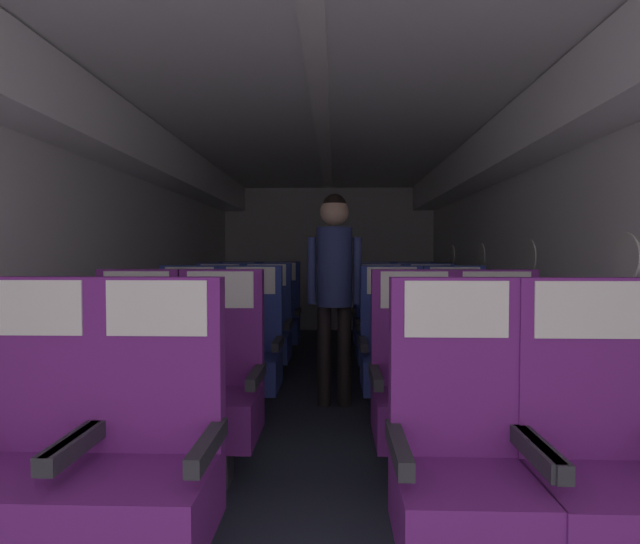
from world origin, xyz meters
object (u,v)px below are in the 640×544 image
at_px(seat_b_right_window, 416,391).
at_px(seat_e_right_aisle, 415,320).
at_px(seat_a_left_window, 20,463).
at_px(seat_b_left_aisle, 217,390).
at_px(seat_c_right_aisle, 457,355).
at_px(seat_c_right_window, 393,355).
at_px(seat_b_right_aisle, 501,392).
at_px(seat_d_right_window, 382,333).
at_px(seat_d_left_window, 218,333).
at_px(seat_a_right_window, 461,468).
at_px(seat_e_left_window, 238,319).
at_px(seat_e_left_aisle, 279,319).
at_px(flight_attendant, 334,275).
at_px(seat_a_left_aisle, 149,464).
at_px(seat_a_right_aisle, 598,471).
at_px(seat_d_right_aisle, 432,333).
at_px(seat_b_left_window, 131,389).
at_px(seat_c_left_window, 187,354).
at_px(seat_d_left_aisle, 265,333).
at_px(seat_e_right_window, 374,319).
at_px(seat_c_left_aisle, 249,354).

relative_size(seat_b_right_window, seat_e_right_aisle, 1.00).
bearing_deg(seat_a_left_window, seat_b_left_aisle, 63.88).
height_order(seat_c_right_aisle, seat_c_right_window, same).
height_order(seat_b_right_aisle, seat_b_right_window, same).
bearing_deg(seat_d_right_window, seat_d_left_window, -179.85).
distance_m(seat_a_right_window, seat_e_left_window, 4.17).
xyz_separation_m(seat_b_left_aisle, seat_c_right_aisle, (1.50, 1.00, 0.00)).
bearing_deg(seat_b_right_aisle, seat_e_left_aisle, 116.96).
bearing_deg(flight_attendant, seat_a_left_aisle, 65.57).
height_order(seat_a_right_aisle, seat_c_right_aisle, same).
bearing_deg(seat_e_left_aisle, seat_c_right_window, -62.11).
bearing_deg(seat_e_left_aisle, seat_b_right_window, -70.27).
bearing_deg(seat_e_left_aisle, seat_b_right_aisle, -63.04).
bearing_deg(seat_d_left_window, seat_b_left_aisle, -77.05).
bearing_deg(seat_a_right_window, seat_d_right_aisle, 81.13).
bearing_deg(seat_c_right_window, seat_e_left_window, 127.61).
bearing_deg(seat_d_left_window, seat_b_left_window, -90.40).
bearing_deg(seat_b_left_aisle, seat_a_left_window, -116.12).
relative_size(seat_d_right_window, flight_attendant, 0.67).
relative_size(seat_c_left_window, seat_e_left_aisle, 1.00).
relative_size(seat_a_left_aisle, seat_b_left_window, 1.00).
height_order(seat_d_right_window, flight_attendant, flight_attendant).
bearing_deg(seat_b_right_window, seat_d_right_aisle, 76.97).
height_order(seat_c_left_window, seat_c_right_window, same).
relative_size(seat_c_right_window, seat_d_left_aisle, 1.00).
height_order(seat_e_right_window, flight_attendant, flight_attendant).
height_order(seat_d_left_window, seat_d_right_window, same).
bearing_deg(seat_b_left_aisle, seat_d_left_aisle, 90.46).
height_order(seat_a_left_aisle, seat_d_right_window, same).
relative_size(seat_a_right_aisle, seat_a_right_window, 1.00).
bearing_deg(seat_e_left_aisle, seat_a_right_aisle, -69.02).
distance_m(seat_a_right_window, seat_b_right_aisle, 1.06).
bearing_deg(seat_b_right_window, seat_a_left_aisle, -137.83).
height_order(seat_a_right_window, seat_b_right_aisle, same).
bearing_deg(seat_d_right_aisle, seat_c_right_window, -115.22).
height_order(seat_a_right_aisle, seat_d_left_aisle, same).
xyz_separation_m(seat_c_left_window, seat_e_left_aisle, (0.45, 1.98, 0.00)).
xyz_separation_m(seat_c_left_window, seat_d_left_aisle, (0.44, 0.99, 0.00)).
distance_m(seat_b_right_aisle, seat_c_right_window, 1.08).
height_order(seat_e_right_aisle, seat_e_right_window, same).
distance_m(seat_c_right_aisle, seat_c_right_window, 0.46).
xyz_separation_m(seat_b_right_window, seat_c_left_window, (-1.51, 0.97, 0.00)).
bearing_deg(seat_e_right_aisle, seat_c_left_aisle, -127.27).
distance_m(seat_a_right_aisle, seat_e_right_window, 3.94).
height_order(seat_a_right_window, seat_e_left_aisle, same).
xyz_separation_m(seat_c_left_aisle, seat_d_left_aisle, (-0.02, 1.00, 0.00)).
bearing_deg(seat_c_right_window, seat_c_right_aisle, 1.22).
relative_size(seat_c_right_aisle, seat_d_left_aisle, 1.00).
bearing_deg(seat_a_left_aisle, seat_a_right_window, 0.03).
xyz_separation_m(seat_c_right_aisle, seat_d_right_window, (-0.45, 0.97, 0.00)).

